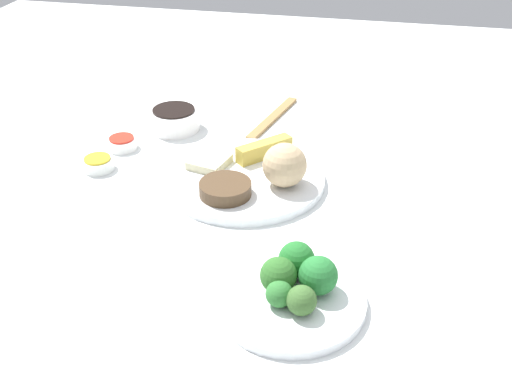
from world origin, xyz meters
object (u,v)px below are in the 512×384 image
Objects in this scene: sauce_ramekin_hot_mustard at (97,166)px; sauce_ramekin_sweet_and_sour at (122,144)px; main_plate at (246,178)px; chopsticks_pair at (274,118)px; soy_sauce_bowl at (174,120)px; broccoli_plate at (290,299)px.

sauce_ramekin_hot_mustard and sauce_ramekin_sweet_and_sour have the same top height.
sauce_ramekin_hot_mustard is at bearing -176.78° from main_plate.
main_plate is at bearing -90.07° from chopsticks_pair.
main_plate is at bearing 3.22° from sauce_ramekin_hot_mustard.
sauce_ramekin_sweet_and_sour is at bearing -124.51° from soy_sauce_bowl.
broccoli_plate is 3.49× the size of sauce_ramekin_hot_mustard.
broccoli_plate is 1.92× the size of soy_sauce_bowl.
soy_sauce_bowl is 0.13m from sauce_ramekin_sweet_and_sour.
sauce_ramekin_hot_mustard is at bearing -112.84° from soy_sauce_bowl.
soy_sauce_bowl is 1.82× the size of sauce_ramekin_hot_mustard.
broccoli_plate reaches higher than chopsticks_pair.
main_plate is 0.28m from sauce_ramekin_hot_mustard.
main_plate is at bearing 113.38° from broccoli_plate.
broccoli_plate is at bearing -43.30° from sauce_ramekin_sweet_and_sour.
sauce_ramekin_sweet_and_sour is 0.26× the size of chopsticks_pair.
soy_sauce_bowl reaches higher than chopsticks_pair.
soy_sauce_bowl is at bearing 55.49° from sauce_ramekin_sweet_and_sour.
broccoli_plate is at bearing -66.62° from main_plate.
soy_sauce_bowl is 1.82× the size of sauce_ramekin_sweet_and_sour.
broccoli_plate is 0.59m from chopsticks_pair.
broccoli_plate is 0.55m from sauce_ramekin_sweet_and_sour.
soy_sauce_bowl is at bearing 67.16° from sauce_ramekin_hot_mustard.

